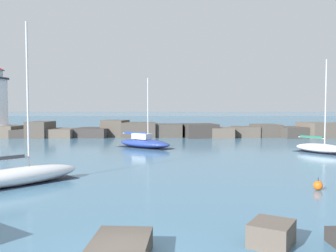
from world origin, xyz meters
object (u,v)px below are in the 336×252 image
sailboat_moored_1 (144,143)px  sailboat_moored_2 (20,175)px  sailboat_moored_4 (321,148)px  mooring_buoy_far_side (318,186)px

sailboat_moored_1 → sailboat_moored_2: 21.19m
sailboat_moored_4 → mooring_buoy_far_side: sailboat_moored_4 is taller
sailboat_moored_2 → sailboat_moored_4: 29.21m
sailboat_moored_2 → sailboat_moored_4: bearing=32.8°
sailboat_moored_1 → sailboat_moored_2: size_ratio=0.80×
sailboat_moored_1 → sailboat_moored_2: (-6.11, -20.29, 0.00)m
sailboat_moored_4 → mooring_buoy_far_side: size_ratio=13.11×
sailboat_moored_1 → mooring_buoy_far_side: bearing=-61.9°
sailboat_moored_1 → sailboat_moored_2: sailboat_moored_2 is taller
sailboat_moored_1 → sailboat_moored_4: 18.97m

